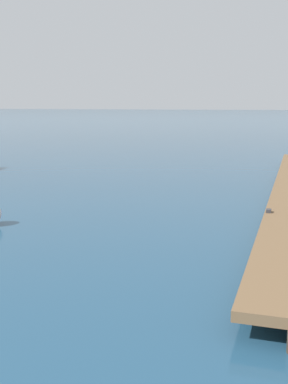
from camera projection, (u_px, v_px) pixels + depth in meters
The scene contains 0 objects.
Camera 1 is at (4.55, -0.67, 3.15)m, focal length 46.12 mm.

